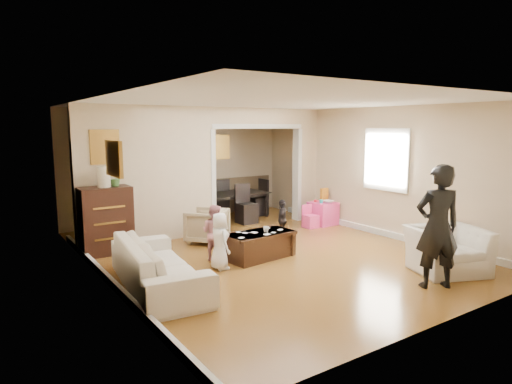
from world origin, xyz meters
TOP-DOWN VIEW (x-y plane):
  - floor at (0.00, 0.00)m, footprint 7.00×7.00m
  - partition_left at (-1.38, 1.80)m, footprint 2.75×0.18m
  - partition_right at (2.48, 1.80)m, footprint 0.55×0.18m
  - partition_header at (1.10, 1.80)m, footprint 2.22×0.18m
  - window_pane at (2.73, -0.40)m, footprint 0.03×0.95m
  - framed_art_partition at (-2.20, 1.70)m, footprint 0.45×0.03m
  - framed_art_sofa_wall at (-2.71, -0.60)m, footprint 0.03×0.55m
  - framed_art_alcove at (1.10, 3.44)m, footprint 0.45×0.03m
  - sofa at (-2.18, -0.64)m, footprint 1.14×2.34m
  - armchair_back at (-0.51, 1.13)m, footprint 0.99×0.99m
  - armchair_front at (1.72, -2.46)m, footprint 1.32×1.25m
  - dresser at (-2.31, 1.44)m, footprint 0.86×0.48m
  - table_lamp at (-2.31, 1.44)m, footprint 0.22×0.22m
  - potted_plant at (-2.11, 1.44)m, footprint 0.26×0.23m
  - coffee_table at (-0.24, -0.26)m, footprint 1.23×0.73m
  - coffee_cup at (-0.14, -0.31)m, footprint 0.12×0.12m
  - play_table at (2.42, 1.07)m, footprint 0.55×0.55m
  - cereal_box at (2.54, 1.17)m, footprint 0.20×0.08m
  - cyan_cup at (2.32, 1.02)m, footprint 0.08×0.08m
  - toy_block at (2.30, 1.19)m, footprint 0.10×0.09m
  - play_bowl at (2.47, 0.95)m, footprint 0.24×0.24m
  - dining_table at (1.05, 2.80)m, footprint 1.79×1.06m
  - adult_person at (0.99, -2.76)m, footprint 0.74×0.65m
  - child_kneel_a at (-1.09, -0.41)m, footprint 0.30×0.45m
  - child_kneel_b at (-0.94, 0.04)m, footprint 0.52×0.57m
  - child_toddler at (0.81, 0.49)m, footprint 0.46×0.48m
  - craft_papers at (-0.24, -0.26)m, footprint 0.97×0.49m

SIDE VIEW (x-z plane):
  - floor at x=0.00m, z-range 0.00..0.00m
  - coffee_table at x=-0.24m, z-range 0.00..0.44m
  - play_table at x=2.42m, z-range 0.00..0.51m
  - dining_table at x=1.05m, z-range 0.00..0.61m
  - armchair_back at x=-0.51m, z-range 0.00..0.65m
  - sofa at x=-2.18m, z-range 0.00..0.66m
  - armchair_front at x=1.72m, z-range 0.00..0.68m
  - child_toddler at x=0.81m, z-range 0.00..0.80m
  - craft_papers at x=-0.24m, z-range 0.44..0.44m
  - child_kneel_a at x=-1.09m, z-range 0.00..0.89m
  - child_kneel_b at x=-0.94m, z-range 0.00..0.94m
  - coffee_cup at x=-0.14m, z-range 0.44..0.53m
  - toy_block at x=2.30m, z-range 0.51..0.56m
  - play_bowl at x=2.47m, z-range 0.51..0.56m
  - cyan_cup at x=2.32m, z-range 0.51..0.59m
  - dresser at x=-2.31m, z-range 0.00..1.18m
  - cereal_box at x=2.54m, z-range 0.51..0.81m
  - adult_person at x=0.99m, z-range 0.00..1.71m
  - partition_left at x=-1.38m, z-range 0.00..2.60m
  - partition_right at x=2.48m, z-range 0.00..2.60m
  - potted_plant at x=-2.11m, z-range 1.18..1.47m
  - table_lamp at x=-2.31m, z-range 1.18..1.54m
  - window_pane at x=2.73m, z-range 1.00..2.10m
  - framed_art_alcove at x=1.10m, z-range 1.42..1.98m
  - framed_art_sofa_wall at x=-2.71m, z-range 1.60..2.00m
  - framed_art_partition at x=-2.20m, z-range 1.58..2.12m
  - partition_header at x=1.10m, z-range 2.25..2.60m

